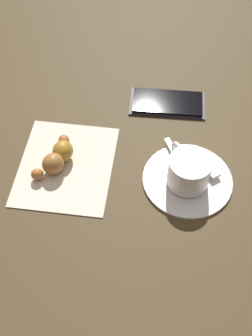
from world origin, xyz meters
name	(u,v)px	position (x,y,z in m)	size (l,w,h in m)	color
ground_plane	(138,174)	(0.00, 0.00, 0.00)	(1.80, 1.80, 0.00)	#45361E
saucer	(188,179)	(0.08, 0.01, 0.00)	(0.15, 0.15, 0.01)	white
espresso_cup	(189,170)	(0.08, 0.01, 0.04)	(0.08, 0.08, 0.05)	white
teaspoon	(186,174)	(0.08, 0.02, 0.01)	(0.09, 0.10, 0.01)	silver
sugar_packet	(205,163)	(0.10, 0.05, 0.01)	(0.06, 0.02, 0.01)	white
napkin	(66,165)	(-0.12, -0.03, 0.00)	(0.16, 0.19, 0.00)	silver
croissant	(57,157)	(-0.14, -0.03, 0.02)	(0.06, 0.11, 0.04)	#A8622E
cell_phone	(166,102)	(0.00, 0.17, 0.00)	(0.16, 0.10, 0.01)	black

